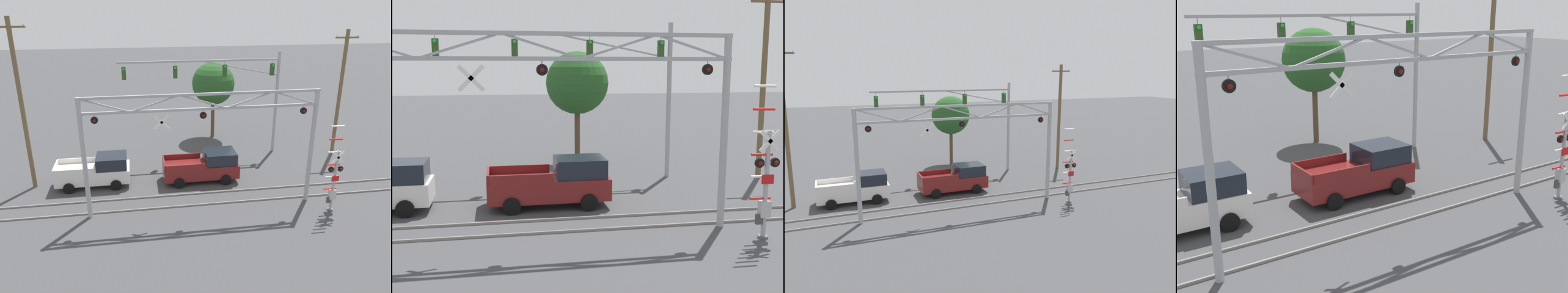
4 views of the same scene
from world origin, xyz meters
The scene contains 8 objects.
rail_track_near centered at (0.00, 16.61, 0.05)m, with size 80.00×0.08×0.10m, color gray.
rail_track_far centered at (0.00, 18.04, 0.05)m, with size 80.00×0.08×0.10m, color gray.
crossing_gantry centered at (-0.01, 16.32, 4.70)m, with size 13.26×0.29×6.97m.
crossing_signal_mast centered at (7.34, 14.85, 1.91)m, with size 1.06×0.35×5.27m.
traffic_signal_span centered at (4.04, 24.52, 5.69)m, with size 12.23×0.39×8.03m.
pickup_truck_lead centered at (0.81, 20.09, 0.99)m, with size 5.05×2.25×2.04m.
utility_pole_right centered at (11.99, 23.44, 4.97)m, with size 1.80×0.28×9.64m.
background_tree_beyond_span centered at (3.12, 28.72, 4.84)m, with size 3.68×3.68×6.70m.
Camera 2 is at (-1.40, 0.08, 5.89)m, focal length 45.00 mm.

